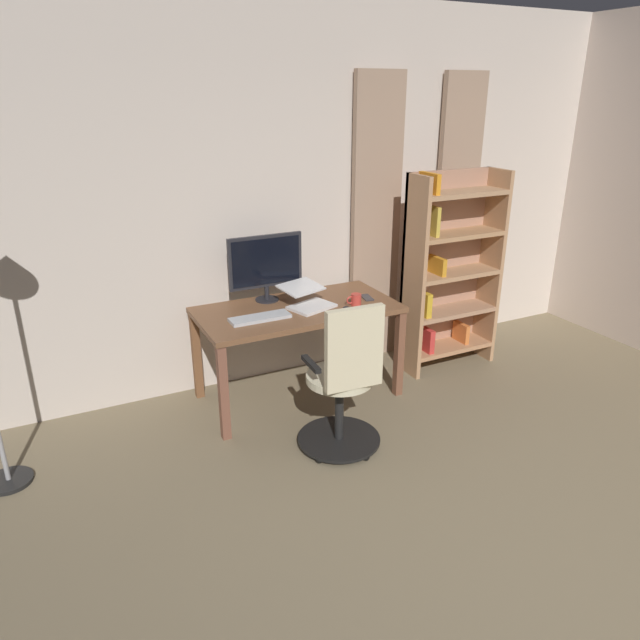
{
  "coord_description": "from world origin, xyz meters",
  "views": [
    {
      "loc": [
        2.08,
        1.05,
        2.24
      ],
      "look_at": [
        0.51,
        -2.08,
        0.86
      ],
      "focal_mm": 32.92,
      "sensor_mm": 36.0,
      "label": 1
    }
  ],
  "objects_px": {
    "computer_keyboard": "(260,318)",
    "computer_mouse": "(348,309)",
    "desk": "(298,318)",
    "cell_phone_by_monitor": "(367,297)",
    "computer_monitor": "(266,263)",
    "laptop": "(308,299)",
    "office_chair": "(344,385)",
    "mug_tea": "(356,300)",
    "bookshelf": "(447,272)"
  },
  "relations": [
    {
      "from": "computer_keyboard",
      "to": "bookshelf",
      "type": "relative_size",
      "value": 0.26
    },
    {
      "from": "laptop",
      "to": "bookshelf",
      "type": "relative_size",
      "value": 0.26
    },
    {
      "from": "computer_monitor",
      "to": "laptop",
      "type": "distance_m",
      "value": 0.42
    },
    {
      "from": "desk",
      "to": "cell_phone_by_monitor",
      "type": "height_order",
      "value": "cell_phone_by_monitor"
    },
    {
      "from": "desk",
      "to": "cell_phone_by_monitor",
      "type": "bearing_deg",
      "value": 174.92
    },
    {
      "from": "desk",
      "to": "computer_keyboard",
      "type": "bearing_deg",
      "value": 17.37
    },
    {
      "from": "computer_monitor",
      "to": "laptop",
      "type": "relative_size",
      "value": 1.37
    },
    {
      "from": "computer_monitor",
      "to": "computer_keyboard",
      "type": "distance_m",
      "value": 0.5
    },
    {
      "from": "mug_tea",
      "to": "cell_phone_by_monitor",
      "type": "bearing_deg",
      "value": -147.18
    },
    {
      "from": "cell_phone_by_monitor",
      "to": "computer_mouse",
      "type": "bearing_deg",
      "value": 44.83
    },
    {
      "from": "laptop",
      "to": "computer_mouse",
      "type": "distance_m",
      "value": 0.31
    },
    {
      "from": "office_chair",
      "to": "computer_keyboard",
      "type": "height_order",
      "value": "office_chair"
    },
    {
      "from": "cell_phone_by_monitor",
      "to": "mug_tea",
      "type": "bearing_deg",
      "value": 42.96
    },
    {
      "from": "desk",
      "to": "office_chair",
      "type": "bearing_deg",
      "value": 86.73
    },
    {
      "from": "laptop",
      "to": "office_chair",
      "type": "bearing_deg",
      "value": 63.64
    },
    {
      "from": "desk",
      "to": "laptop",
      "type": "relative_size",
      "value": 3.5
    },
    {
      "from": "office_chair",
      "to": "computer_mouse",
      "type": "height_order",
      "value": "office_chair"
    },
    {
      "from": "computer_mouse",
      "to": "mug_tea",
      "type": "xyz_separation_m",
      "value": [
        -0.12,
        -0.09,
        0.03
      ]
    },
    {
      "from": "office_chair",
      "to": "computer_keyboard",
      "type": "relative_size",
      "value": 2.43
    },
    {
      "from": "laptop",
      "to": "computer_mouse",
      "type": "relative_size",
      "value": 4.24
    },
    {
      "from": "computer_monitor",
      "to": "computer_mouse",
      "type": "relative_size",
      "value": 5.82
    },
    {
      "from": "computer_keyboard",
      "to": "computer_mouse",
      "type": "height_order",
      "value": "computer_mouse"
    },
    {
      "from": "computer_monitor",
      "to": "cell_phone_by_monitor",
      "type": "bearing_deg",
      "value": 156.85
    },
    {
      "from": "bookshelf",
      "to": "computer_monitor",
      "type": "bearing_deg",
      "value": -9.56
    },
    {
      "from": "laptop",
      "to": "computer_mouse",
      "type": "height_order",
      "value": "laptop"
    },
    {
      "from": "computer_keyboard",
      "to": "cell_phone_by_monitor",
      "type": "distance_m",
      "value": 0.91
    },
    {
      "from": "computer_monitor",
      "to": "computer_keyboard",
      "type": "height_order",
      "value": "computer_monitor"
    },
    {
      "from": "cell_phone_by_monitor",
      "to": "bookshelf",
      "type": "height_order",
      "value": "bookshelf"
    },
    {
      "from": "desk",
      "to": "laptop",
      "type": "height_order",
      "value": "laptop"
    },
    {
      "from": "office_chair",
      "to": "cell_phone_by_monitor",
      "type": "relative_size",
      "value": 7.3
    },
    {
      "from": "office_chair",
      "to": "mug_tea",
      "type": "height_order",
      "value": "office_chair"
    },
    {
      "from": "laptop",
      "to": "mug_tea",
      "type": "relative_size",
      "value": 3.51
    },
    {
      "from": "computer_monitor",
      "to": "bookshelf",
      "type": "height_order",
      "value": "bookshelf"
    },
    {
      "from": "laptop",
      "to": "mug_tea",
      "type": "distance_m",
      "value": 0.36
    },
    {
      "from": "desk",
      "to": "computer_mouse",
      "type": "distance_m",
      "value": 0.39
    },
    {
      "from": "office_chair",
      "to": "cell_phone_by_monitor",
      "type": "height_order",
      "value": "office_chair"
    },
    {
      "from": "computer_monitor",
      "to": "laptop",
      "type": "height_order",
      "value": "computer_monitor"
    },
    {
      "from": "computer_keyboard",
      "to": "computer_mouse",
      "type": "bearing_deg",
      "value": 167.7
    },
    {
      "from": "cell_phone_by_monitor",
      "to": "bookshelf",
      "type": "distance_m",
      "value": 0.81
    },
    {
      "from": "bookshelf",
      "to": "desk",
      "type": "bearing_deg",
      "value": -0.11
    },
    {
      "from": "computer_monitor",
      "to": "mug_tea",
      "type": "height_order",
      "value": "computer_monitor"
    },
    {
      "from": "mug_tea",
      "to": "bookshelf",
      "type": "distance_m",
      "value": 0.98
    },
    {
      "from": "computer_mouse",
      "to": "laptop",
      "type": "bearing_deg",
      "value": -46.67
    },
    {
      "from": "computer_keyboard",
      "to": "bookshelf",
      "type": "bearing_deg",
      "value": -176.56
    },
    {
      "from": "laptop",
      "to": "computer_mouse",
      "type": "bearing_deg",
      "value": 115.74
    },
    {
      "from": "laptop",
      "to": "computer_keyboard",
      "type": "bearing_deg",
      "value": -5.37
    },
    {
      "from": "desk",
      "to": "mug_tea",
      "type": "relative_size",
      "value": 12.3
    },
    {
      "from": "computer_keyboard",
      "to": "laptop",
      "type": "distance_m",
      "value": 0.43
    },
    {
      "from": "computer_monitor",
      "to": "cell_phone_by_monitor",
      "type": "height_order",
      "value": "computer_monitor"
    },
    {
      "from": "computer_monitor",
      "to": "laptop",
      "type": "xyz_separation_m",
      "value": [
        -0.22,
        0.27,
        -0.24
      ]
    }
  ]
}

